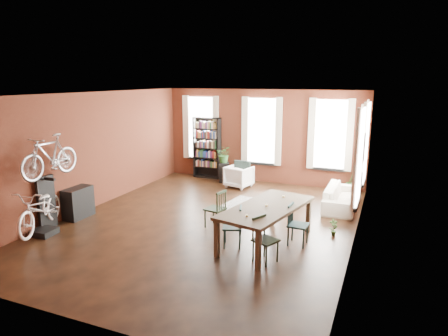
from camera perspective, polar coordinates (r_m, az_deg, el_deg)
The scene contains 19 objects.
room at distance 10.05m, azimuth 0.26°, elevation 4.57°, with size 9.00×9.04×3.22m.
dining_table at distance 8.84m, azimuth 6.04°, elevation -8.10°, with size 1.15×2.52×0.86m, color #4C3E2D.
dining_chair_a at distance 8.66m, azimuth 1.21°, elevation -8.39°, with size 0.41×0.41×0.88m, color #1A3A38.
dining_chair_b at distance 9.73m, azimuth -1.28°, elevation -5.84°, with size 0.43×0.43×0.93m, color black.
dining_chair_c at distance 8.00m, azimuth 5.96°, elevation -10.21°, with size 0.42×0.42×0.91m, color black.
dining_chair_d at distance 8.89m, azimuth 10.54°, elevation -8.00°, with size 0.42×0.42×0.90m, color #1B3A3C.
bookshelf at distance 14.44m, azimuth -2.43°, elevation 2.90°, with size 1.00×0.32×2.20m, color black.
white_armchair at distance 13.29m, azimuth 2.16°, elevation -1.07°, with size 0.77×0.72×0.79m, color white.
cream_sofa at distance 11.67m, azimuth 16.46°, elevation -3.50°, with size 2.08×0.61×0.81m, color beige.
striped_rug at distance 11.61m, azimuth 2.56°, elevation -5.13°, with size 0.87×1.40×0.01m, color black.
bike_trainer at distance 10.28m, azimuth -24.30°, elevation -8.32°, with size 0.48×0.48×0.14m, color black.
bike_wall_rack at distance 10.48m, azimuth -24.02°, elevation -4.54°, with size 0.16×0.60×1.30m, color black.
console_table at distance 11.07m, azimuth -20.12°, elevation -4.67°, with size 0.40×0.80×0.80m, color black.
plant_stand at distance 13.94m, azimuth 0.02°, elevation -0.63°, with size 0.34×0.34×0.68m, color black.
plant_by_sofa at distance 13.35m, azimuth 17.78°, elevation -2.69°, with size 0.38×0.69×0.31m, color #2E4F1F.
plant_small at distance 9.67m, azimuth 15.32°, elevation -8.91°, with size 0.21×0.39×0.14m, color #325A24.
bicycle_floor at distance 9.98m, azimuth -24.98°, elevation -2.82°, with size 0.66×1.00×1.90m, color white.
bicycle_hung at distance 9.99m, azimuth -23.79°, elevation 3.41°, with size 0.47×1.00×1.66m, color #A5A8AD.
plant_on_stand at distance 13.86m, azimuth 0.04°, elevation 1.71°, with size 0.53×0.59×0.46m, color #285923.
Camera 1 is at (4.04, -8.58, 3.56)m, focal length 32.00 mm.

